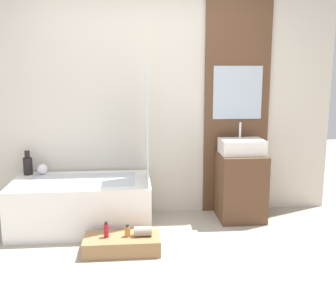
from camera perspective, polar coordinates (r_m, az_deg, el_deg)
ground_plane at (r=3.23m, az=-1.72°, el=-19.35°), size 12.00×12.00×0.00m
wall_tiled_back at (r=4.39m, az=-3.03°, el=6.52°), size 4.20×0.06×2.60m
wall_wood_accent at (r=4.49m, az=9.98°, el=6.52°), size 0.73×0.04×2.60m
bathtub at (r=4.20m, az=-12.31°, el=-8.47°), size 1.40×0.77×0.51m
glass_shower_screen at (r=3.87m, az=-3.11°, el=2.85°), size 0.01×0.51×1.17m
wooden_step_bench at (r=3.68m, az=-6.69°, el=-14.23°), size 0.69×0.33×0.14m
vanity_cabinet at (r=4.40m, az=10.47°, el=-6.04°), size 0.49×0.49×0.73m
sink at (r=4.30m, az=10.66°, el=-0.37°), size 0.46×0.33×0.33m
vase_tall_dark at (r=4.49m, az=-19.68°, el=-2.87°), size 0.10×0.10×0.26m
vase_round_light at (r=4.46m, az=-17.80°, el=-3.51°), size 0.11×0.11×0.11m
bottle_soap_primary at (r=3.63m, az=-8.95°, el=-12.27°), size 0.04×0.04×0.15m
bottle_soap_secondary at (r=3.63m, az=-5.90°, el=-12.49°), size 0.05×0.05×0.11m
towel_roll at (r=3.63m, az=-3.68°, el=-12.51°), size 0.16×0.09×0.09m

